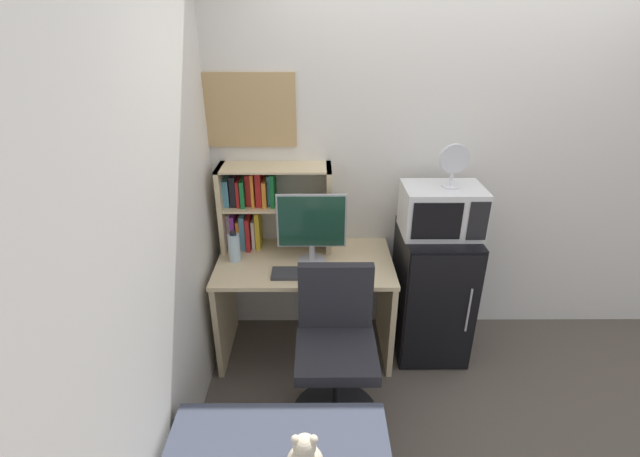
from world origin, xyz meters
TOP-DOWN VIEW (x-y plane):
  - wall_back at (0.40, 0.02)m, footprint 6.40×0.04m
  - wall_left at (-1.62, -1.60)m, footprint 0.04×4.40m
  - desk at (-0.97, -0.33)m, footprint 1.16×0.66m
  - hutch_bookshelf at (-1.28, -0.11)m, footprint 0.74×0.25m
  - monitor at (-0.93, -0.34)m, footprint 0.44×0.19m
  - keyboard at (-0.95, -0.51)m, footprint 0.45×0.14m
  - computer_mouse at (-0.67, -0.51)m, footprint 0.06×0.11m
  - water_bottle at (-1.43, -0.32)m, footprint 0.08×0.08m
  - mini_fridge at (-0.10, -0.29)m, footprint 0.47×0.57m
  - microwave at (-0.10, -0.29)m, footprint 0.50×0.35m
  - desk_fan at (-0.06, -0.29)m, footprint 0.18×0.11m
  - desk_chair at (-0.79, -0.90)m, footprint 0.52×0.52m
  - wall_corkboard at (-1.39, -0.01)m, footprint 0.72×0.02m

SIDE VIEW (x-z plane):
  - desk_chair at x=-0.79m, z-range -0.05..0.89m
  - mini_fridge at x=-0.10m, z-range 0.00..0.91m
  - desk at x=-0.97m, z-range 0.14..0.87m
  - keyboard at x=-0.95m, z-range 0.73..0.75m
  - computer_mouse at x=-0.67m, z-range 0.73..0.76m
  - water_bottle at x=-1.43m, z-range 0.72..0.93m
  - monitor at x=-0.93m, z-range 0.75..1.23m
  - hutch_bookshelf at x=-1.28m, z-range 0.75..1.33m
  - microwave at x=-0.10m, z-range 0.91..1.23m
  - wall_back at x=0.40m, z-range 0.00..2.60m
  - wall_left at x=-1.62m, z-range 0.00..2.60m
  - desk_fan at x=-0.06m, z-range 1.25..1.52m
  - wall_corkboard at x=-1.39m, z-range 1.41..1.88m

